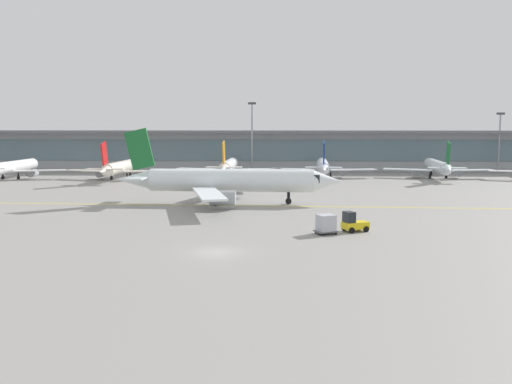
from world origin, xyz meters
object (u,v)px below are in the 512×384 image
Objects in this scene: gate_airplane_0 at (13,167)px; taxiing_regional_jet at (228,181)px; gate_airplane_3 at (323,166)px; baggage_tug at (353,223)px; gate_airplane_2 at (229,166)px; cargo_dolly_lead at (326,224)px; apron_light_mast_1 at (252,135)px; apron_light_mast_2 at (499,140)px; gate_airplane_1 at (121,168)px; gate_airplane_4 at (437,167)px.

gate_airplane_0 is 57.90m from taxiing_regional_jet.
baggage_tug is at bearing -177.89° from gate_airplane_3.
taxiing_regional_jet reaches higher than gate_airplane_2.
gate_airplane_2 is 61.79m from cargo_dolly_lead.
apron_light_mast_1 is (-13.02, 68.93, 7.78)m from baggage_tug.
gate_airplane_2 is 61.31m from baggage_tug.
gate_airplane_1 is at bearing -167.47° from apron_light_mast_2.
gate_airplane_3 is at bearing -80.93° from gate_airplane_1.
gate_airplane_4 is at bearing 46.47° from taxiing_regional_jet.
apron_light_mast_2 is (104.51, 17.76, 5.16)m from gate_airplane_0.
baggage_tug is 0.22× the size of apron_light_mast_2.
taxiing_regional_jet is at bearing -124.99° from gate_airplane_0.
gate_airplane_0 and gate_airplane_4 have the same top height.
gate_airplane_4 is 9.29× the size of cargo_dolly_lead.
taxiing_regional_jet is at bearing 102.17° from baggage_tug.
taxiing_regional_jet is (-16.51, -38.74, 0.77)m from gate_airplane_3.
baggage_tug is (17.47, -58.76, -1.47)m from gate_airplane_2.
gate_airplane_3 is 43.65m from apron_light_mast_2.
gate_airplane_1 and gate_airplane_3 have the same top height.
gate_airplane_4 is (23.50, -0.28, 0.00)m from gate_airplane_3.
cargo_dolly_lead is at bearing 179.37° from gate_airplane_3.
gate_airplane_2 is 12.77m from apron_light_mast_1.
apron_light_mast_1 reaches higher than apron_light_mast_2.
baggage_tug is 84.14m from apron_light_mast_2.
apron_light_mast_1 reaches higher than cargo_dolly_lead.
taxiing_regional_jet reaches higher than gate_airplane_1.
apron_light_mast_2 is at bearing 44.55° from taxiing_regional_jet.
taxiing_regional_jet is (-40.01, -38.47, 0.77)m from gate_airplane_4.
baggage_tug is 1.15× the size of cargo_dolly_lead.
cargo_dolly_lead is (35.94, -54.79, -1.31)m from gate_airplane_1.
gate_airplane_1 is at bearing 128.59° from taxiing_regional_jet.
gate_airplane_4 is 66.07m from cargo_dolly_lead.
gate_airplane_0 is at bearing 98.10° from gate_airplane_4.
apron_light_mast_1 is (48.10, 14.91, 6.30)m from gate_airplane_0.
baggage_tug is at bearing -79.30° from apron_light_mast_1.
apron_light_mast_2 reaches higher than taxiing_regional_jet.
taxiing_regional_jet is 24.12m from cargo_dolly_lead.
apron_light_mast_1 is (-38.63, 10.64, 6.30)m from gate_airplane_4.
gate_airplane_4 is at bearing 42.47° from baggage_tug.
gate_airplane_3 is 19.39m from apron_light_mast_1.
gate_airplane_4 is at bearing -15.39° from apron_light_mast_1.
gate_airplane_0 reaches higher than cargo_dolly_lead.
cargo_dolly_lead is 0.16× the size of apron_light_mast_1.
apron_light_mast_1 is (-15.13, 10.36, 6.30)m from gate_airplane_3.
gate_airplane_0 is at bearing -170.35° from apron_light_mast_2.
apron_light_mast_2 is at bearing 33.82° from cargo_dolly_lead.
apron_light_mast_2 reaches higher than gate_airplane_2.
gate_airplane_1 is at bearing 102.17° from baggage_tug.
gate_airplane_2 is at bearing -167.92° from apron_light_mast_2.
taxiing_regional_jet is at bearing -138.04° from apron_light_mast_2.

